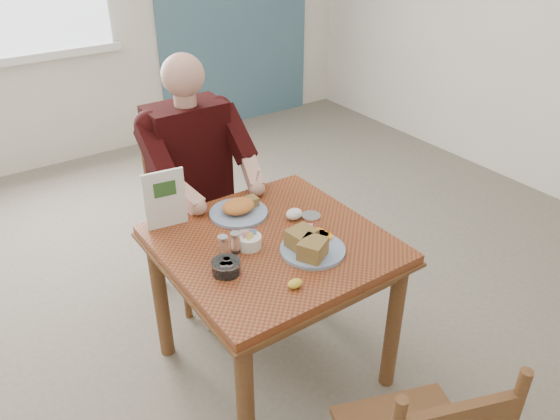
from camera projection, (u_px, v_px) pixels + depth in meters
floor at (274, 366)px, 2.71m from camera, size 6.00×6.00×0.00m
lemon_wedge at (295, 284)px, 2.05m from camera, size 0.07×0.05×0.03m
napkin at (294, 214)px, 2.47m from camera, size 0.09×0.08×0.05m
metal_dish at (311, 216)px, 2.49m from camera, size 0.10×0.10×0.01m
table at (273, 261)px, 2.39m from camera, size 0.92×0.92×0.75m
chair_far at (193, 216)px, 3.04m from camera, size 0.42×0.42×0.95m
diner at (196, 168)px, 2.80m from camera, size 0.53×0.56×1.39m
near_plate at (310, 245)px, 2.24m from camera, size 0.35×0.35×0.09m
far_plate at (239, 209)px, 2.51m from camera, size 0.27×0.27×0.07m
caddy at (249, 241)px, 2.27m from camera, size 0.13×0.13×0.08m
shakers at (229, 244)px, 2.22m from camera, size 0.10×0.05×0.09m
creamer at (226, 267)px, 2.12m from camera, size 0.14×0.14×0.05m
menu at (165, 199)px, 2.36m from camera, size 0.18×0.04×0.27m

